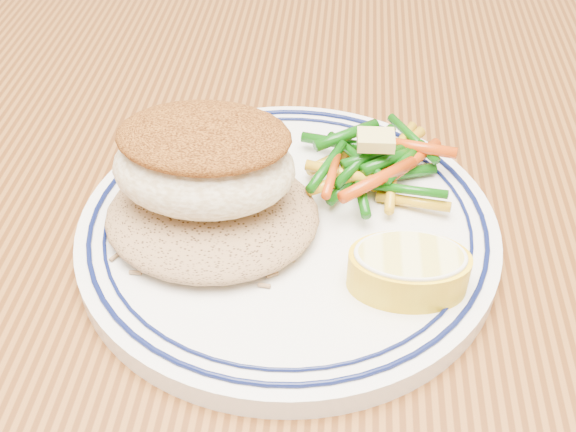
% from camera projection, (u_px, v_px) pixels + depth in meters
% --- Properties ---
extents(dining_table, '(1.50, 0.90, 0.75)m').
position_uv_depth(dining_table, '(277.00, 367.00, 0.49)').
color(dining_table, '#542C10').
rests_on(dining_table, ground).
extents(plate, '(0.25, 0.25, 0.02)m').
position_uv_depth(plate, '(288.00, 229.00, 0.44)').
color(plate, white).
rests_on(plate, dining_table).
extents(rice_pilaf, '(0.13, 0.11, 0.02)m').
position_uv_depth(rice_pilaf, '(212.00, 211.00, 0.42)').
color(rice_pilaf, olive).
rests_on(rice_pilaf, plate).
extents(fish_fillet, '(0.11, 0.08, 0.05)m').
position_uv_depth(fish_fillet, '(204.00, 160.00, 0.41)').
color(fish_fillet, '#F8EDCD').
rests_on(fish_fillet, rice_pilaf).
extents(vegetable_pile, '(0.10, 0.10, 0.03)m').
position_uv_depth(vegetable_pile, '(375.00, 164.00, 0.46)').
color(vegetable_pile, '#B63909').
rests_on(vegetable_pile, plate).
extents(butter_pat, '(0.02, 0.02, 0.01)m').
position_uv_depth(butter_pat, '(376.00, 140.00, 0.44)').
color(butter_pat, '#D9CA6A').
rests_on(butter_pat, vegetable_pile).
extents(lemon_wedge, '(0.07, 0.06, 0.03)m').
position_uv_depth(lemon_wedge, '(409.00, 269.00, 0.39)').
color(lemon_wedge, yellow).
rests_on(lemon_wedge, plate).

